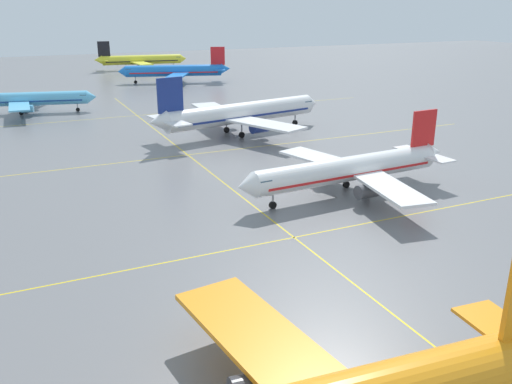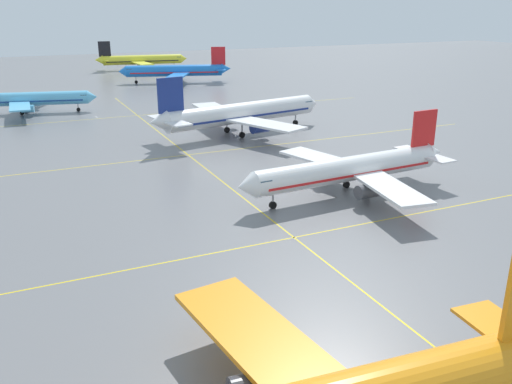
{
  "view_description": "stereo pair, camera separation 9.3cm",
  "coord_description": "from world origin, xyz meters",
  "px_view_note": "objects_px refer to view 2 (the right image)",
  "views": [
    {
      "loc": [
        -28.16,
        -12.18,
        25.8
      ],
      "look_at": [
        -2.8,
        42.75,
        4.6
      ],
      "focal_mm": 37.69,
      "sensor_mm": 36.0,
      "label": 1
    },
    {
      "loc": [
        -28.08,
        -12.22,
        25.8
      ],
      "look_at": [
        -2.8,
        42.75,
        4.6
      ],
      "focal_mm": 37.69,
      "sensor_mm": 36.0,
      "label": 2
    }
  ],
  "objects_px": {
    "airliner_second_row": "(350,169)",
    "airliner_third_row": "(241,113)",
    "airliner_far_right_stand": "(176,71)",
    "airliner_distant_taxiway": "(141,60)",
    "airliner_far_left_stand": "(28,99)"
  },
  "relations": [
    {
      "from": "airliner_far_left_stand",
      "to": "airliner_distant_taxiway",
      "type": "relative_size",
      "value": 0.87
    },
    {
      "from": "airliner_far_left_stand",
      "to": "airliner_far_right_stand",
      "type": "height_order",
      "value": "airliner_far_right_stand"
    },
    {
      "from": "airliner_third_row",
      "to": "airliner_far_right_stand",
      "type": "distance_m",
      "value": 81.75
    },
    {
      "from": "airliner_third_row",
      "to": "airliner_far_right_stand",
      "type": "height_order",
      "value": "airliner_third_row"
    },
    {
      "from": "airliner_second_row",
      "to": "airliner_third_row",
      "type": "bearing_deg",
      "value": 89.02
    },
    {
      "from": "airliner_distant_taxiway",
      "to": "airliner_far_right_stand",
      "type": "bearing_deg",
      "value": -87.82
    },
    {
      "from": "airliner_far_right_stand",
      "to": "airliner_distant_taxiway",
      "type": "height_order",
      "value": "airliner_far_right_stand"
    },
    {
      "from": "airliner_third_row",
      "to": "airliner_far_left_stand",
      "type": "xyz_separation_m",
      "value": [
        -39.09,
        43.35,
        -0.9
      ]
    },
    {
      "from": "airliner_far_right_stand",
      "to": "airliner_distant_taxiway",
      "type": "distance_m",
      "value": 44.18
    },
    {
      "from": "airliner_second_row",
      "to": "airliner_distant_taxiway",
      "type": "distance_m",
      "value": 166.64
    },
    {
      "from": "airliner_third_row",
      "to": "airliner_second_row",
      "type": "bearing_deg",
      "value": -90.98
    },
    {
      "from": "airliner_far_left_stand",
      "to": "airliner_far_right_stand",
      "type": "distance_m",
      "value": 62.26
    },
    {
      "from": "airliner_second_row",
      "to": "airliner_third_row",
      "type": "height_order",
      "value": "airliner_third_row"
    },
    {
      "from": "airliner_distant_taxiway",
      "to": "airliner_second_row",
      "type": "bearing_deg",
      "value": -93.25
    },
    {
      "from": "airliner_far_left_stand",
      "to": "airliner_third_row",
      "type": "bearing_deg",
      "value": -47.96
    }
  ]
}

